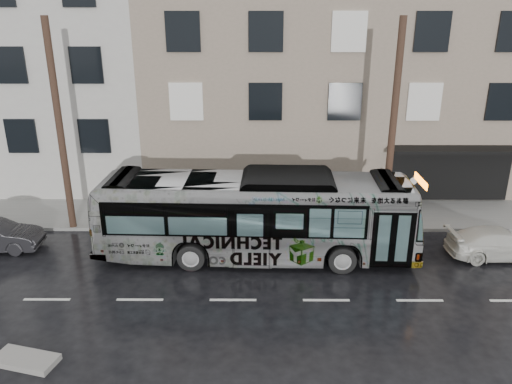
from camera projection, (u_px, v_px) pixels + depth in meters
ground at (236, 265)px, 19.44m from camera, size 120.00×120.00×0.00m
sidewalk at (240, 214)px, 24.01m from camera, size 90.00×3.60×0.15m
building_taupe at (328, 79)px, 29.43m from camera, size 20.00×12.00×11.00m
utility_pole_front at (393, 129)px, 20.90m from camera, size 0.30×0.30×9.00m
utility_pole_rear at (60, 129)px, 20.96m from camera, size 0.30×0.30×9.00m
sign_post at (410, 202)px, 22.04m from camera, size 0.06×0.06×2.40m
bus at (256, 216)px, 19.58m from camera, size 12.58×3.34×3.48m
white_sedan at (499, 243)px, 19.89m from camera, size 4.17×1.83×1.19m
slush_pile at (26, 360)px, 14.05m from camera, size 1.94×1.23×0.18m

